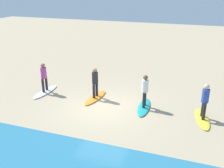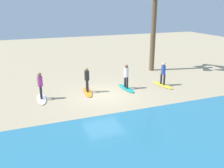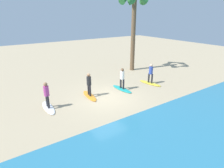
{
  "view_description": "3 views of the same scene",
  "coord_description": "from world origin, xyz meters",
  "px_view_note": "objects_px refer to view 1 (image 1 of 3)",
  "views": [
    {
      "loc": [
        -4.14,
        10.71,
        5.77
      ],
      "look_at": [
        -0.42,
        -0.06,
        1.28
      ],
      "focal_mm": 40.95,
      "sensor_mm": 36.0,
      "label": 1
    },
    {
      "loc": [
        4.9,
        14.37,
        5.67
      ],
      "look_at": [
        -0.42,
        0.56,
        0.88
      ],
      "focal_mm": 39.91,
      "sensor_mm": 36.0,
      "label": 2
    },
    {
      "loc": [
        6.43,
        10.37,
        5.58
      ],
      "look_at": [
        -0.06,
        0.75,
        1.26
      ],
      "focal_mm": 30.36,
      "sensor_mm": 36.0,
      "label": 3
    }
  ],
  "objects_px": {
    "surfboard_yellow": "(202,118)",
    "surfboard_orange": "(96,98)",
    "surfer_white": "(44,75)",
    "surfboard_teal": "(144,107)",
    "surfboard_white": "(46,92)",
    "surfer_yellow": "(205,99)",
    "surfer_teal": "(145,89)",
    "surfer_orange": "(95,80)"
  },
  "relations": [
    {
      "from": "surfboard_yellow",
      "to": "surfboard_orange",
      "type": "xyz_separation_m",
      "value": [
        5.48,
        -0.53,
        0.0
      ]
    },
    {
      "from": "surfboard_yellow",
      "to": "surfer_white",
      "type": "relative_size",
      "value": 1.28
    },
    {
      "from": "surfboard_teal",
      "to": "surfboard_orange",
      "type": "height_order",
      "value": "same"
    },
    {
      "from": "surfboard_yellow",
      "to": "surfboard_white",
      "type": "bearing_deg",
      "value": -102.54
    },
    {
      "from": "surfer_yellow",
      "to": "surfer_teal",
      "type": "xyz_separation_m",
      "value": [
        2.76,
        -0.28,
        0.0
      ]
    },
    {
      "from": "surfer_orange",
      "to": "surfboard_white",
      "type": "bearing_deg",
      "value": 3.58
    },
    {
      "from": "surfer_orange",
      "to": "surfboard_white",
      "type": "xyz_separation_m",
      "value": [
        3.0,
        0.19,
        -0.99
      ]
    },
    {
      "from": "surfboard_yellow",
      "to": "surfer_orange",
      "type": "xyz_separation_m",
      "value": [
        5.48,
        -0.53,
        0.99
      ]
    },
    {
      "from": "surfboard_teal",
      "to": "surfer_teal",
      "type": "height_order",
      "value": "surfer_teal"
    },
    {
      "from": "surfer_orange",
      "to": "surfboard_white",
      "type": "distance_m",
      "value": 3.17
    },
    {
      "from": "surfboard_teal",
      "to": "surfboard_white",
      "type": "bearing_deg",
      "value": -94.76
    },
    {
      "from": "surfboard_white",
      "to": "surfer_white",
      "type": "relative_size",
      "value": 1.28
    },
    {
      "from": "surfboard_yellow",
      "to": "surfer_teal",
      "type": "distance_m",
      "value": 2.95
    },
    {
      "from": "surfer_orange",
      "to": "surfboard_white",
      "type": "height_order",
      "value": "surfer_orange"
    },
    {
      "from": "surfer_yellow",
      "to": "surfer_white",
      "type": "xyz_separation_m",
      "value": [
        8.48,
        -0.35,
        0.0
      ]
    },
    {
      "from": "surfboard_yellow",
      "to": "surfer_yellow",
      "type": "bearing_deg",
      "value": -0.0
    },
    {
      "from": "surfer_teal",
      "to": "surfboard_orange",
      "type": "xyz_separation_m",
      "value": [
        2.72,
        -0.26,
        -0.99
      ]
    },
    {
      "from": "surfboard_orange",
      "to": "surfboard_white",
      "type": "relative_size",
      "value": 1.0
    },
    {
      "from": "surfer_yellow",
      "to": "surfboard_teal",
      "type": "relative_size",
      "value": 0.78
    },
    {
      "from": "surfboard_orange",
      "to": "surfboard_white",
      "type": "bearing_deg",
      "value": -79.9
    },
    {
      "from": "surfer_teal",
      "to": "surfer_orange",
      "type": "height_order",
      "value": "same"
    },
    {
      "from": "surfboard_teal",
      "to": "surfboard_white",
      "type": "height_order",
      "value": "same"
    },
    {
      "from": "surfboard_yellow",
      "to": "surfboard_teal",
      "type": "distance_m",
      "value": 2.78
    },
    {
      "from": "surfer_yellow",
      "to": "surfboard_teal",
      "type": "distance_m",
      "value": 2.95
    },
    {
      "from": "surfer_teal",
      "to": "surfer_white",
      "type": "relative_size",
      "value": 1.0
    },
    {
      "from": "surfboard_teal",
      "to": "surfer_white",
      "type": "relative_size",
      "value": 1.28
    },
    {
      "from": "surfboard_yellow",
      "to": "surfer_teal",
      "type": "relative_size",
      "value": 1.28
    },
    {
      "from": "surfboard_orange",
      "to": "surfer_white",
      "type": "xyz_separation_m",
      "value": [
        3.0,
        0.19,
        0.99
      ]
    },
    {
      "from": "surfboard_white",
      "to": "surfer_white",
      "type": "height_order",
      "value": "surfer_white"
    },
    {
      "from": "surfboard_yellow",
      "to": "surfer_orange",
      "type": "relative_size",
      "value": 1.28
    },
    {
      "from": "surfer_yellow",
      "to": "surfer_teal",
      "type": "distance_m",
      "value": 2.78
    },
    {
      "from": "surfboard_white",
      "to": "surfer_yellow",
      "type": "bearing_deg",
      "value": 89.81
    },
    {
      "from": "surfboard_yellow",
      "to": "surfer_yellow",
      "type": "xyz_separation_m",
      "value": [
        0.0,
        0.0,
        0.99
      ]
    },
    {
      "from": "surfboard_orange",
      "to": "surfer_orange",
      "type": "xyz_separation_m",
      "value": [
        -0.0,
        -0.0,
        0.99
      ]
    },
    {
      "from": "surfer_teal",
      "to": "surfer_white",
      "type": "distance_m",
      "value": 5.72
    },
    {
      "from": "surfer_orange",
      "to": "surfer_white",
      "type": "xyz_separation_m",
      "value": [
        3.0,
        0.19,
        0.0
      ]
    },
    {
      "from": "surfer_teal",
      "to": "surfboard_orange",
      "type": "distance_m",
      "value": 2.91
    },
    {
      "from": "surfboard_orange",
      "to": "surfboard_white",
      "type": "distance_m",
      "value": 3.01
    },
    {
      "from": "surfboard_yellow",
      "to": "surfboard_orange",
      "type": "height_order",
      "value": "same"
    },
    {
      "from": "surfboard_orange",
      "to": "surfer_white",
      "type": "distance_m",
      "value": 3.17
    },
    {
      "from": "surfboard_yellow",
      "to": "surfboard_orange",
      "type": "relative_size",
      "value": 1.0
    },
    {
      "from": "surfer_yellow",
      "to": "surfboard_teal",
      "type": "xyz_separation_m",
      "value": [
        2.76,
        -0.28,
        -0.99
      ]
    }
  ]
}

